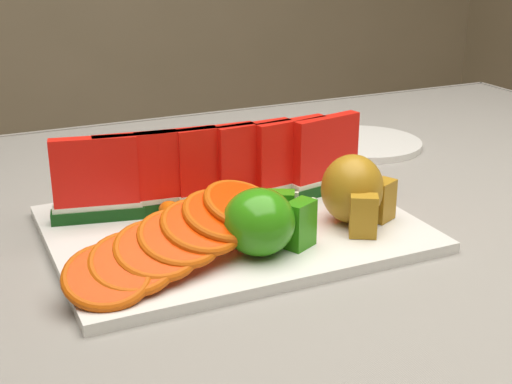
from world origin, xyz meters
The scene contains 11 objects.
table centered at (0.00, 0.00, 0.65)m, with size 1.40×0.90×0.75m.
tablecloth centered at (0.00, 0.00, 0.72)m, with size 1.53×1.03×0.20m.
platter centered at (-0.06, -0.01, 0.76)m, with size 0.40×0.30×0.01m.
apple_cluster centered at (-0.06, -0.09, 0.80)m, with size 0.10×0.09×0.07m.
pear_cluster centered at (0.07, -0.07, 0.81)m, with size 0.09×0.10×0.08m.
side_plate centered at (0.26, 0.21, 0.76)m, with size 0.20×0.20×0.01m.
fork centered at (-0.18, 0.16, 0.76)m, with size 0.07×0.19×0.00m.
watermelon_row centered at (-0.05, 0.05, 0.82)m, with size 0.39×0.07×0.10m.
orange_fan_front centered at (-0.15, -0.09, 0.80)m, with size 0.26×0.15×0.06m.
orange_fan_back centered at (-0.10, 0.11, 0.79)m, with size 0.24×0.11×0.04m.
tangerine_segments centered at (-0.08, 0.00, 0.78)m, with size 0.17×0.08×0.03m.
Camera 1 is at (-0.35, -0.70, 1.09)m, focal length 50.00 mm.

